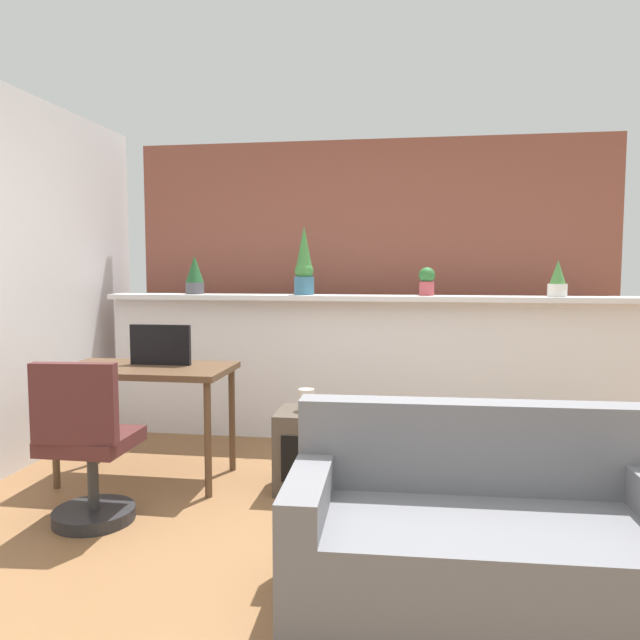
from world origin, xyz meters
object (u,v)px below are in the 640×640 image
potted_plant_3 (558,280)px  vase_on_shelf (306,400)px  potted_plant_1 (304,265)px  desk (146,379)px  office_chair (88,455)px  couch (480,539)px  side_cube_shelf (310,450)px  potted_plant_2 (427,281)px  tv_monitor (160,345)px  potted_plant_0 (195,275)px

potted_plant_3 → vase_on_shelf: potted_plant_3 is taller
potted_plant_1 → desk: (-0.85, -1.13, -0.75)m
office_chair → couch: office_chair is taller
potted_plant_3 → couch: bearing=-108.7°
potted_plant_3 → side_cube_shelf: bearing=-146.8°
side_cube_shelf → office_chair: bearing=-146.6°
desk → couch: (2.00, -1.23, -0.38)m
potted_plant_2 → vase_on_shelf: size_ratio=1.63×
tv_monitor → office_chair: (-0.07, -0.82, -0.49)m
potted_plant_1 → desk: bearing=-126.9°
potted_plant_3 → office_chair: potted_plant_3 is taller
desk → couch: bearing=-31.6°
tv_monitor → couch: size_ratio=0.26×
potted_plant_0 → tv_monitor: potted_plant_0 is taller
potted_plant_3 → couch: 2.65m
vase_on_shelf → side_cube_shelf: bearing=-22.1°
desk → vase_on_shelf: desk is taller
potted_plant_0 → potted_plant_2: 1.89m
potted_plant_2 → potted_plant_3: 0.97m
potted_plant_1 → couch: 2.86m
potted_plant_3 → couch: potted_plant_3 is taller
potted_plant_0 → office_chair: size_ratio=0.35×
potted_plant_2 → tv_monitor: potted_plant_2 is taller
potted_plant_0 → potted_plant_1: (0.92, 0.01, 0.08)m
potted_plant_3 → side_cube_shelf: 2.28m
potted_plant_3 → tv_monitor: size_ratio=0.67×
tv_monitor → office_chair: bearing=-94.9°
desk → vase_on_shelf: bearing=-0.8°
potted_plant_1 → potted_plant_3: 1.94m
potted_plant_2 → desk: (-1.82, -1.14, -0.62)m
potted_plant_3 → tv_monitor: potted_plant_3 is taller
desk → tv_monitor: bearing=49.2°
side_cube_shelf → couch: bearing=-52.9°
vase_on_shelf → potted_plant_0: bearing=134.9°
potted_plant_0 → couch: size_ratio=0.20×
tv_monitor → office_chair: tv_monitor is taller
potted_plant_2 → potted_plant_3: size_ratio=0.80×
desk → potted_plant_3: bearing=21.4°
potted_plant_0 → tv_monitor: 1.14m
office_chair → potted_plant_2: bearing=46.0°
potted_plant_1 → side_cube_shelf: bearing=-78.2°
potted_plant_0 → potted_plant_3: (2.85, -0.03, -0.03)m
side_cube_shelf → vase_on_shelf: bearing=157.9°
desk → side_cube_shelf: desk is taller
potted_plant_0 → vase_on_shelf: 1.77m
tv_monitor → potted_plant_2: bearing=31.2°
potted_plant_1 → side_cube_shelf: 1.65m
desk → potted_plant_1: bearing=53.1°
potted_plant_1 → potted_plant_3: size_ratio=2.01×
potted_plant_0 → desk: potted_plant_0 is taller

